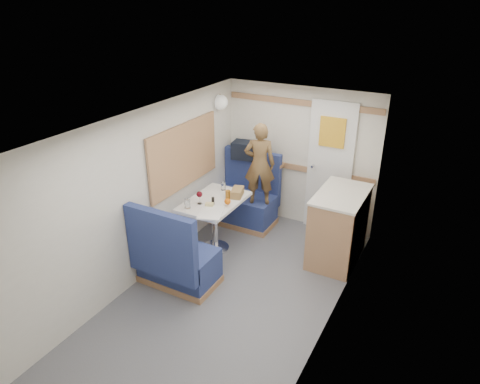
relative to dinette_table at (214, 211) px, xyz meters
The scene contains 26 objects.
floor 1.32m from the dinette_table, 56.98° to the right, with size 4.50×4.50×0.00m, color #515156.
ceiling 1.87m from the dinette_table, 56.98° to the right, with size 4.50×4.50×0.00m, color silver.
wall_back 1.47m from the dinette_table, 62.53° to the left, with size 2.20×0.02×2.00m, color silver.
wall_left 1.18m from the dinette_table, 114.23° to the right, with size 0.02×4.50×2.00m, color silver.
wall_right 2.06m from the dinette_table, 29.74° to the right, with size 0.02×4.50×2.00m, color silver.
oak_trim_low 1.42m from the dinette_table, 62.15° to the left, with size 2.15×0.02×0.08m, color #9A6D45.
oak_trim_high 1.85m from the dinette_table, 62.15° to the left, with size 2.15×0.02×0.08m, color #9A6D45.
side_window 0.81m from the dinette_table, behind, with size 0.04×1.30×0.72m, color gray.
rear_door 1.69m from the dinette_table, 47.92° to the left, with size 0.62×0.12×1.86m.
dinette_table is the anchor object (origin of this frame).
bench_far 0.90m from the dinette_table, 90.00° to the left, with size 0.90×0.59×1.05m.
bench_near 0.90m from the dinette_table, 90.00° to the right, with size 0.90×0.59×1.05m.
ledge 1.16m from the dinette_table, 90.00° to the left, with size 0.90×0.14×0.04m, color #9A6D45.
dome_light 1.51m from the dinette_table, 114.65° to the left, with size 0.20×0.20×0.20m, color white.
galley_counter 1.57m from the dinette_table, 20.54° to the left, with size 0.57×0.92×0.92m.
person 0.89m from the dinette_table, 67.83° to the left, with size 0.42×0.27×1.14m, color brown.
duffel_bag 1.21m from the dinette_table, 93.13° to the left, with size 0.52×0.25×0.25m, color black.
tray 0.39m from the dinette_table, 64.54° to the right, with size 0.27×0.36×0.02m, color white.
orange_fruit 0.31m from the dinette_table, 12.53° to the right, with size 0.08×0.08×0.08m, color orange.
cheese_block 0.27m from the dinette_table, 75.68° to the right, with size 0.10×0.06×0.03m, color #D4B97A.
wine_glass 0.34m from the dinette_table, 122.16° to the right, with size 0.08×0.08×0.17m.
tumbler_left 0.43m from the dinette_table, 117.18° to the right, with size 0.07×0.07×0.12m, color white.
tumbler_mid 0.39m from the dinette_table, 99.97° to the left, with size 0.06×0.06×0.10m, color white.
beer_glass 0.28m from the dinette_table, 49.90° to the left, with size 0.07×0.07×0.10m, color brown.
pepper_grinder 0.23m from the dinette_table, 65.24° to the right, with size 0.04×0.04×0.10m, color black.
bread_loaf 0.38m from the dinette_table, 51.80° to the left, with size 0.13×0.24×0.10m, color brown.
Camera 1 is at (1.94, -3.11, 3.10)m, focal length 32.00 mm.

